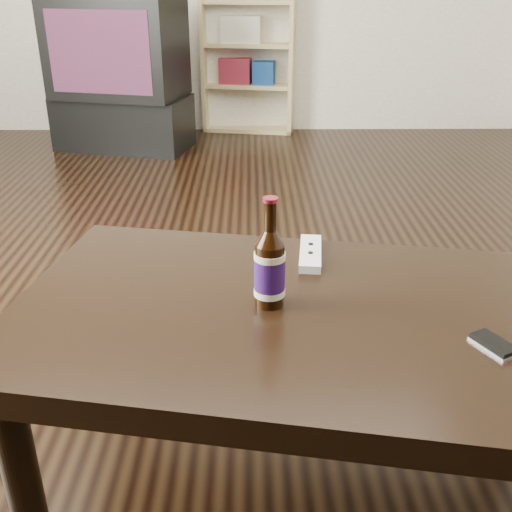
{
  "coord_description": "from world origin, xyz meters",
  "views": [
    {
      "loc": [
        0.25,
        -1.9,
        1.17
      ],
      "look_at": [
        0.26,
        -0.73,
        0.61
      ],
      "focal_mm": 42.0,
      "sensor_mm": 36.0,
      "label": 1
    }
  ],
  "objects_px": {
    "bookshelf": "(249,40)",
    "phone": "(494,345)",
    "tv": "(117,48)",
    "tv_stand": "(124,122)",
    "beer_bottle": "(270,268)",
    "remote": "(310,253)",
    "coffee_table": "(303,333)"
  },
  "relations": [
    {
      "from": "tv_stand",
      "to": "phone",
      "type": "bearing_deg",
      "value": -53.19
    },
    {
      "from": "tv_stand",
      "to": "coffee_table",
      "type": "distance_m",
      "value": 3.36
    },
    {
      "from": "tv",
      "to": "beer_bottle",
      "type": "xyz_separation_m",
      "value": [
        0.95,
        -3.17,
        -0.12
      ]
    },
    {
      "from": "tv_stand",
      "to": "bookshelf",
      "type": "distance_m",
      "value": 1.19
    },
    {
      "from": "beer_bottle",
      "to": "phone",
      "type": "height_order",
      "value": "beer_bottle"
    },
    {
      "from": "bookshelf",
      "to": "coffee_table",
      "type": "relative_size",
      "value": 0.93
    },
    {
      "from": "tv",
      "to": "coffee_table",
      "type": "bearing_deg",
      "value": -57.9
    },
    {
      "from": "tv",
      "to": "bookshelf",
      "type": "xyz_separation_m",
      "value": [
        0.91,
        0.59,
        -0.01
      ]
    },
    {
      "from": "phone",
      "to": "remote",
      "type": "height_order",
      "value": "remote"
    },
    {
      "from": "coffee_table",
      "to": "phone",
      "type": "distance_m",
      "value": 0.4
    },
    {
      "from": "remote",
      "to": "tv_stand",
      "type": "bearing_deg",
      "value": 116.28
    },
    {
      "from": "tv_stand",
      "to": "bookshelf",
      "type": "xyz_separation_m",
      "value": [
        0.91,
        0.59,
        0.5
      ]
    },
    {
      "from": "tv",
      "to": "remote",
      "type": "distance_m",
      "value": 3.12
    },
    {
      "from": "coffee_table",
      "to": "tv",
      "type": "bearing_deg",
      "value": 107.9
    },
    {
      "from": "phone",
      "to": "tv_stand",
      "type": "bearing_deg",
      "value": 85.52
    },
    {
      "from": "bookshelf",
      "to": "coffee_table",
      "type": "height_order",
      "value": "bookshelf"
    },
    {
      "from": "coffee_table",
      "to": "tv_stand",
      "type": "bearing_deg",
      "value": 107.88
    },
    {
      "from": "tv",
      "to": "bookshelf",
      "type": "bearing_deg",
      "value": 47.25
    },
    {
      "from": "phone",
      "to": "tv",
      "type": "bearing_deg",
      "value": 85.53
    },
    {
      "from": "tv_stand",
      "to": "remote",
      "type": "height_order",
      "value": "remote"
    },
    {
      "from": "tv_stand",
      "to": "phone",
      "type": "relative_size",
      "value": 9.0
    },
    {
      "from": "tv_stand",
      "to": "beer_bottle",
      "type": "xyz_separation_m",
      "value": [
        0.95,
        -3.17,
        0.4
      ]
    },
    {
      "from": "phone",
      "to": "remote",
      "type": "xyz_separation_m",
      "value": [
        -0.33,
        0.42,
        0.0
      ]
    },
    {
      "from": "coffee_table",
      "to": "phone",
      "type": "height_order",
      "value": "phone"
    },
    {
      "from": "beer_bottle",
      "to": "phone",
      "type": "bearing_deg",
      "value": -22.13
    },
    {
      "from": "tv",
      "to": "bookshelf",
      "type": "distance_m",
      "value": 1.08
    },
    {
      "from": "bookshelf",
      "to": "phone",
      "type": "height_order",
      "value": "bookshelf"
    },
    {
      "from": "remote",
      "to": "beer_bottle",
      "type": "bearing_deg",
      "value": -109.1
    },
    {
      "from": "coffee_table",
      "to": "beer_bottle",
      "type": "relative_size",
      "value": 5.62
    },
    {
      "from": "tv",
      "to": "bookshelf",
      "type": "relative_size",
      "value": 0.74
    },
    {
      "from": "bookshelf",
      "to": "beer_bottle",
      "type": "bearing_deg",
      "value": -79.46
    },
    {
      "from": "tv",
      "to": "phone",
      "type": "bearing_deg",
      "value": -53.17
    }
  ]
}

